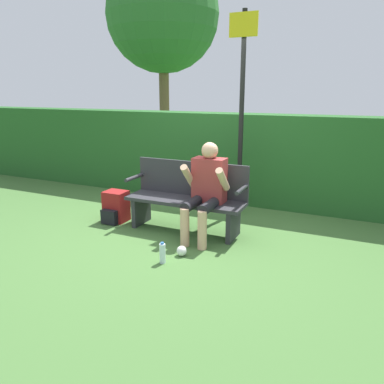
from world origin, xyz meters
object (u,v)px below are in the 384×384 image
(signpost, at_px, (242,102))
(tree, at_px, (163,15))
(water_bottle, at_px, (162,253))
(person_seated, at_px, (206,187))
(backpack, at_px, (116,207))
(park_bench, at_px, (187,197))

(signpost, height_order, tree, tree)
(water_bottle, relative_size, signpost, 0.08)
(signpost, bearing_deg, tree, 130.08)
(person_seated, relative_size, tree, 0.23)
(person_seated, distance_m, backpack, 1.47)
(water_bottle, xyz_separation_m, signpost, (0.22, 2.00, 1.54))
(park_bench, bearing_deg, backpack, -172.90)
(person_seated, bearing_deg, signpost, 85.31)
(water_bottle, height_order, tree, tree)
(park_bench, height_order, signpost, signpost)
(backpack, bearing_deg, person_seated, -0.11)
(water_bottle, bearing_deg, backpack, 144.21)
(tree, bearing_deg, person_seated, -56.92)
(backpack, relative_size, tree, 0.08)
(person_seated, relative_size, signpost, 0.42)
(park_bench, relative_size, water_bottle, 6.61)
(backpack, xyz_separation_m, tree, (-2.06, 5.30, 3.52))
(backpack, relative_size, water_bottle, 1.82)
(tree, bearing_deg, signpost, -49.92)
(backpack, height_order, signpost, signpost)
(person_seated, bearing_deg, park_bench, 157.46)
(signpost, bearing_deg, park_bench, -113.52)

